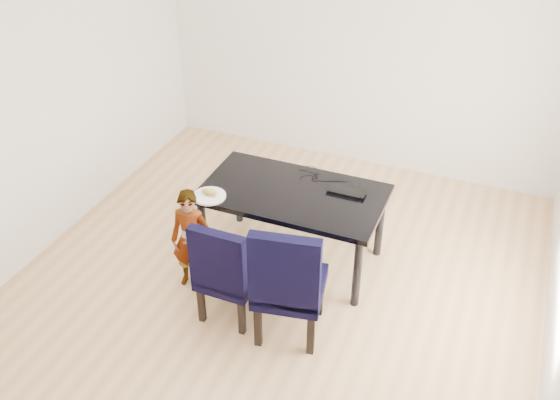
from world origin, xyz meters
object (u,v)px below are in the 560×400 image
at_px(chair_left, 230,267).
at_px(chair_right, 290,277).
at_px(dining_table, 292,226).
at_px(laptop, 348,189).
at_px(child, 191,240).
at_px(plate, 209,196).

distance_m(chair_left, chair_right, 0.52).
distance_m(dining_table, chair_right, 0.92).
distance_m(chair_left, laptop, 1.27).
distance_m(dining_table, child, 0.95).
xyz_separation_m(plate, laptop, (1.08, 0.56, 0.01)).
bearing_deg(laptop, chair_left, 58.37).
bearing_deg(dining_table, plate, -151.33).
bearing_deg(chair_left, chair_right, 0.13).
xyz_separation_m(dining_table, plate, (-0.64, -0.35, 0.38)).
xyz_separation_m(dining_table, child, (-0.68, -0.65, 0.11)).
height_order(dining_table, chair_right, chair_right).
xyz_separation_m(child, plate, (0.04, 0.30, 0.28)).
distance_m(chair_left, plate, 0.71).
relative_size(plate, laptop, 0.85).
relative_size(chair_left, chair_right, 0.88).
bearing_deg(laptop, plate, 27.38).
relative_size(chair_left, plate, 3.33).
relative_size(dining_table, chair_right, 1.45).
height_order(chair_right, laptop, chair_right).
xyz_separation_m(dining_table, laptop, (0.44, 0.21, 0.39)).
bearing_deg(chair_right, chair_left, 169.36).
bearing_deg(chair_left, plate, 131.62).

